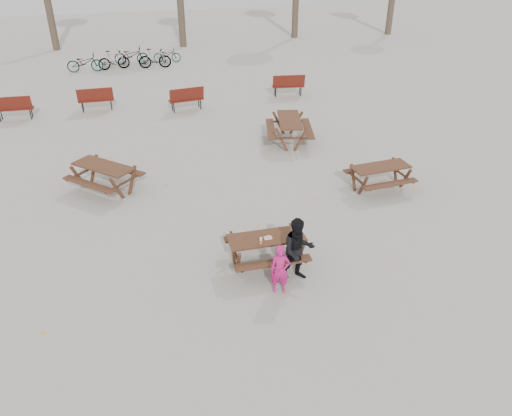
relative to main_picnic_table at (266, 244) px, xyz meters
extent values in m
plane|color=gray|center=(0.00, 0.00, -0.59)|extent=(80.00, 80.00, 0.00)
cube|color=#382014|center=(0.00, 0.00, 0.16)|extent=(1.80, 0.70, 0.05)
cube|color=#382014|center=(0.00, -0.60, -0.14)|extent=(1.80, 0.25, 0.05)
cube|color=#382014|center=(0.00, 0.60, -0.14)|extent=(1.80, 0.25, 0.05)
cylinder|color=#382014|center=(-0.75, -0.30, -0.22)|extent=(0.08, 0.08, 0.73)
cylinder|color=#382014|center=(-0.75, 0.30, -0.22)|extent=(0.08, 0.08, 0.73)
cylinder|color=#382014|center=(0.75, -0.30, -0.22)|extent=(0.08, 0.08, 0.73)
cylinder|color=#382014|center=(0.75, 0.30, -0.22)|extent=(0.08, 0.08, 0.73)
cube|color=white|center=(0.02, -0.07, 0.21)|extent=(0.18, 0.11, 0.03)
ellipsoid|color=tan|center=(0.02, -0.07, 0.25)|extent=(0.14, 0.06, 0.05)
cylinder|color=silver|center=(-0.20, -0.23, 0.26)|extent=(0.06, 0.06, 0.15)
cylinder|color=#E45B0C|center=(-0.20, -0.23, 0.25)|extent=(0.07, 0.07, 0.05)
cylinder|color=white|center=(-0.20, -0.23, 0.35)|extent=(0.03, 0.03, 0.02)
imported|color=#C1186C|center=(0.02, -1.06, 0.00)|extent=(0.49, 0.39, 1.18)
imported|color=black|center=(0.54, -0.73, 0.21)|extent=(0.79, 0.62, 1.59)
imported|color=black|center=(-4.95, 19.46, -0.09)|extent=(1.92, 0.73, 0.99)
imported|color=black|center=(-3.42, 19.62, -0.07)|extent=(1.76, 0.68, 1.03)
imported|color=black|center=(-2.44, 20.53, -0.08)|extent=(1.99, 0.94, 1.01)
imported|color=black|center=(-1.19, 19.35, -0.05)|extent=(1.82, 0.67, 1.07)
imported|color=black|center=(-0.41, 20.52, -0.18)|extent=(1.63, 0.78, 0.82)
camera|label=1|loc=(-2.63, -9.41, 6.62)|focal=35.00mm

